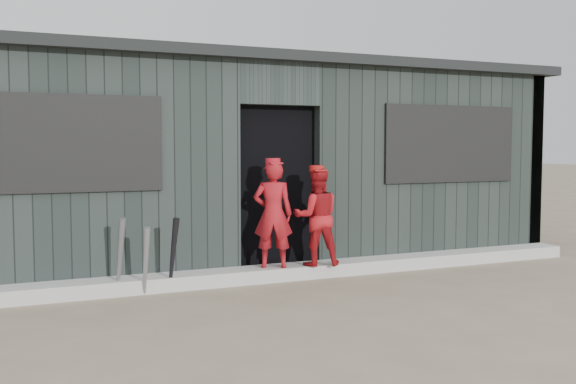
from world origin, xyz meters
name	(u,v)px	position (x,y,z in m)	size (l,w,h in m)	color
ground	(368,317)	(0.00, 0.00, 0.00)	(80.00, 80.00, 0.00)	#776652
curb	(287,272)	(0.00, 1.82, 0.07)	(8.00, 0.36, 0.15)	#A7A7A2
bat_left	(146,261)	(-1.67, 1.56, 0.36)	(0.07, 0.07, 0.73)	gray
bat_mid	(120,256)	(-1.90, 1.67, 0.41)	(0.07, 0.07, 0.83)	slate
bat_right	(173,255)	(-1.38, 1.63, 0.40)	(0.07, 0.07, 0.80)	black
player_red_left	(273,214)	(-0.19, 1.78, 0.76)	(0.44, 0.29, 1.21)	maroon
player_red_right	(316,217)	(0.31, 1.70, 0.71)	(0.55, 0.43, 1.13)	#AE151B
player_grey_back	(295,223)	(0.40, 2.49, 0.55)	(0.54, 0.35, 1.10)	#B4B4B4
dugout	(239,163)	(0.00, 3.50, 1.29)	(8.30, 3.30, 2.62)	black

